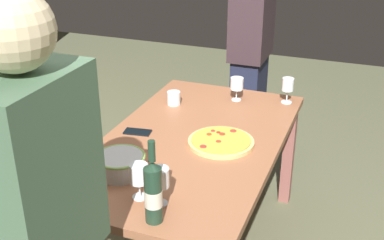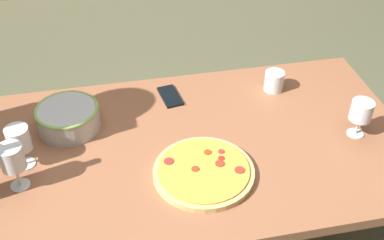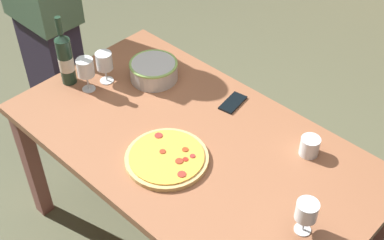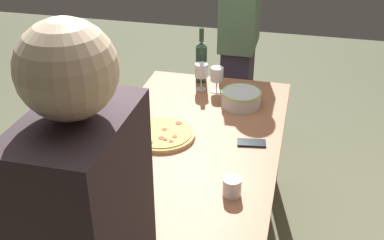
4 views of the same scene
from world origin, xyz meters
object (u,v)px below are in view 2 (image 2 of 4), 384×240
at_px(pizza, 204,172).
at_px(serving_bowl, 68,117).
at_px(wine_glass_near_pizza, 12,159).
at_px(wine_glass_by_bottle, 19,140).
at_px(wine_glass_far_left, 361,112).
at_px(cell_phone, 170,96).
at_px(cup_amber, 274,81).
at_px(dining_table, 192,163).

xyz_separation_m(pizza, serving_bowl, (-0.44, 0.34, 0.04)).
bearing_deg(wine_glass_near_pizza, wine_glass_by_bottle, 83.46).
relative_size(serving_bowl, wine_glass_far_left, 1.60).
distance_m(pizza, cell_phone, 0.46).
bearing_deg(cup_amber, cell_phone, 176.10).
distance_m(wine_glass_near_pizza, wine_glass_by_bottle, 0.10).
bearing_deg(wine_glass_by_bottle, cup_amber, 14.79).
xyz_separation_m(dining_table, wine_glass_far_left, (0.61, -0.06, 0.19)).
height_order(dining_table, wine_glass_near_pizza, wine_glass_near_pizza).
bearing_deg(cell_phone, dining_table, -93.10).
height_order(dining_table, wine_glass_far_left, wine_glass_far_left).
xyz_separation_m(wine_glass_near_pizza, wine_glass_by_bottle, (0.01, 0.10, -0.01)).
distance_m(dining_table, cell_phone, 0.32).
relative_size(wine_glass_far_left, cup_amber, 1.78).
bearing_deg(wine_glass_far_left, dining_table, 174.03).
height_order(dining_table, pizza, pizza).
height_order(wine_glass_near_pizza, wine_glass_by_bottle, wine_glass_near_pizza).
xyz_separation_m(wine_glass_far_left, cup_amber, (-0.20, 0.34, -0.06)).
bearing_deg(cup_amber, wine_glass_far_left, -58.93).
distance_m(serving_bowl, cup_amber, 0.84).
xyz_separation_m(serving_bowl, wine_glass_near_pizza, (-0.16, -0.27, 0.07)).
xyz_separation_m(dining_table, wine_glass_near_pizza, (-0.59, -0.09, 0.21)).
bearing_deg(pizza, serving_bowl, 142.00).
bearing_deg(wine_glass_far_left, wine_glass_by_bottle, 176.29).
xyz_separation_m(dining_table, pizza, (0.01, -0.16, 0.11)).
xyz_separation_m(pizza, cup_amber, (0.39, 0.43, 0.03)).
height_order(wine_glass_by_bottle, wine_glass_far_left, wine_glass_by_bottle).
distance_m(wine_glass_far_left, cell_phone, 0.74).
xyz_separation_m(serving_bowl, cell_phone, (0.40, 0.12, -0.05)).
bearing_deg(cell_phone, wine_glass_far_left, -38.64).
height_order(serving_bowl, wine_glass_near_pizza, wine_glass_near_pizza).
xyz_separation_m(serving_bowl, wine_glass_far_left, (1.04, -0.25, 0.05)).
xyz_separation_m(pizza, cell_phone, (-0.04, 0.46, -0.01)).
relative_size(serving_bowl, cup_amber, 2.86).
bearing_deg(wine_glass_by_bottle, wine_glass_near_pizza, -96.54).
distance_m(dining_table, wine_glass_far_left, 0.64).
xyz_separation_m(wine_glass_far_left, cell_phone, (-0.63, 0.37, -0.10)).
bearing_deg(cell_phone, serving_bowl, -172.49).
relative_size(cup_amber, cell_phone, 0.57).
height_order(serving_bowl, cell_phone, serving_bowl).
bearing_deg(cell_phone, pizza, -94.00).
bearing_deg(cup_amber, serving_bowl, -174.04).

